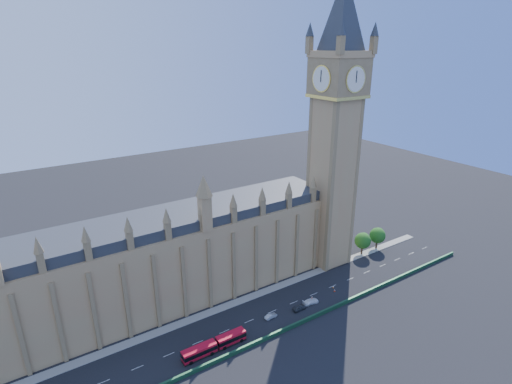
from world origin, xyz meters
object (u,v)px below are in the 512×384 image
car_silver (271,316)px  car_white (311,301)px  car_grey (299,308)px  red_bus (214,345)px

car_silver → car_white: car_white is taller
car_grey → car_white: car_grey is taller
red_bus → car_silver: size_ratio=4.53×
red_bus → car_grey: red_bus is taller
red_bus → car_white: 33.57m
red_bus → car_white: bearing=2.9°
red_bus → car_white: (33.51, 1.72, -0.82)m
car_white → red_bus: bearing=97.2°
red_bus → car_silver: 19.73m
car_grey → car_white: size_ratio=0.85×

